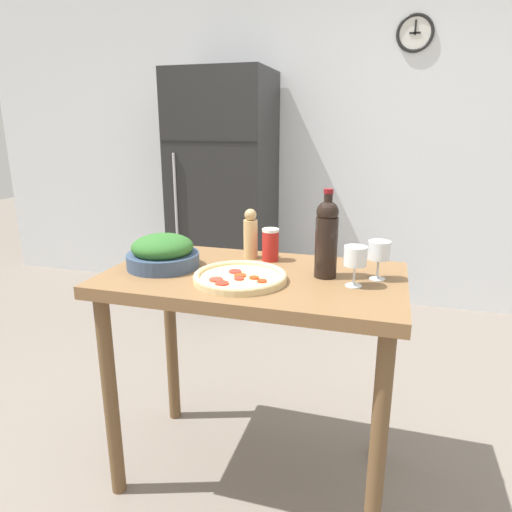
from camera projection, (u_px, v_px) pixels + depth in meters
name	position (u px, v px, depth m)	size (l,w,h in m)	color
ground_plane	(254.00, 471.00, 1.95)	(14.00, 14.00, 0.00)	slate
wall_back	(333.00, 141.00, 3.63)	(6.40, 0.08, 2.60)	silver
refrigerator	(224.00, 192.00, 3.62)	(0.74, 0.65, 1.82)	black
prep_counter	(254.00, 306.00, 1.74)	(1.11, 0.63, 0.89)	brown
wine_bottle	(327.00, 237.00, 1.63)	(0.08, 0.08, 0.32)	black
wine_glass_near	(355.00, 258.00, 1.54)	(0.08, 0.08, 0.14)	silver
wine_glass_far	(379.00, 252.00, 1.61)	(0.08, 0.08, 0.14)	silver
pepper_mill	(251.00, 235.00, 1.88)	(0.06, 0.06, 0.21)	tan
salad_bowl	(163.00, 253.00, 1.77)	(0.28, 0.28, 0.13)	#384C6B
homemade_pizza	(240.00, 277.00, 1.62)	(0.33, 0.33, 0.03)	#DBC189
salt_canister	(270.00, 245.00, 1.85)	(0.07, 0.07, 0.13)	#B2231E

